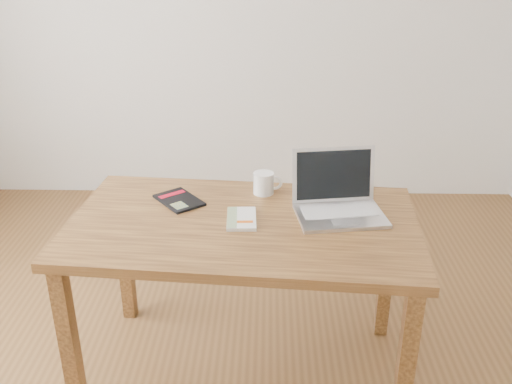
{
  "coord_description": "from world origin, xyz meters",
  "views": [
    {
      "loc": [
        0.19,
        -1.92,
        1.79
      ],
      "look_at": [
        0.14,
        0.14,
        0.85
      ],
      "focal_mm": 40.0,
      "sensor_mm": 36.0,
      "label": 1
    }
  ],
  "objects_px": {
    "white_guidebook": "(241,219)",
    "laptop": "(338,201)",
    "black_guidebook": "(179,200)",
    "coffee_mug": "(264,183)",
    "desk": "(243,241)"
  },
  "relations": [
    {
      "from": "black_guidebook",
      "to": "coffee_mug",
      "type": "xyz_separation_m",
      "value": [
        0.36,
        0.09,
        0.04
      ]
    },
    {
      "from": "desk",
      "to": "coffee_mug",
      "type": "relative_size",
      "value": 11.29
    },
    {
      "from": "desk",
      "to": "black_guidebook",
      "type": "bearing_deg",
      "value": 152.65
    },
    {
      "from": "desk",
      "to": "black_guidebook",
      "type": "distance_m",
      "value": 0.34
    },
    {
      "from": "coffee_mug",
      "to": "white_guidebook",
      "type": "bearing_deg",
      "value": -114.01
    },
    {
      "from": "desk",
      "to": "laptop",
      "type": "distance_m",
      "value": 0.42
    },
    {
      "from": "white_guidebook",
      "to": "black_guidebook",
      "type": "relative_size",
      "value": 0.76
    },
    {
      "from": "desk",
      "to": "white_guidebook",
      "type": "xyz_separation_m",
      "value": [
        -0.01,
        0.0,
        0.1
      ]
    },
    {
      "from": "laptop",
      "to": "black_guidebook",
      "type": "bearing_deg",
      "value": 163.85
    },
    {
      "from": "white_guidebook",
      "to": "laptop",
      "type": "xyz_separation_m",
      "value": [
        0.39,
        0.08,
        0.04
      ]
    },
    {
      "from": "desk",
      "to": "coffee_mug",
      "type": "distance_m",
      "value": 0.31
    },
    {
      "from": "desk",
      "to": "laptop",
      "type": "height_order",
      "value": "laptop"
    },
    {
      "from": "white_guidebook",
      "to": "black_guidebook",
      "type": "height_order",
      "value": "white_guidebook"
    },
    {
      "from": "coffee_mug",
      "to": "laptop",
      "type": "bearing_deg",
      "value": -36.3
    },
    {
      "from": "black_guidebook",
      "to": "coffee_mug",
      "type": "distance_m",
      "value": 0.38
    }
  ]
}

